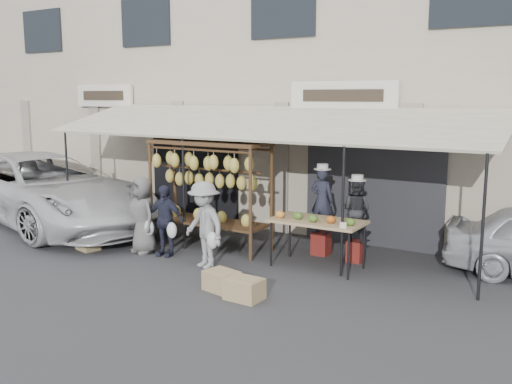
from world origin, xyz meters
TOP-DOWN VIEW (x-y plane):
  - ground_plane at (0.00, 0.00)m, footprint 90.00×90.00m
  - shophouse at (-0.00, 6.50)m, footprint 24.00×6.15m
  - awning at (0.01, 2.28)m, footprint 10.00×2.35m
  - banana_rack at (-0.61, 1.45)m, footprint 2.60×0.90m
  - produce_table at (1.91, 1.36)m, footprint 1.70×0.90m
  - vendor_left at (1.61, 2.23)m, footprint 0.48×0.33m
  - vendor_right at (2.38, 2.11)m, footprint 0.64×0.53m
  - customer_left at (-1.54, 0.48)m, footprint 0.87×0.69m
  - customer_mid at (-1.01, 0.54)m, footprint 0.87×0.46m
  - customer_right at (0.12, 0.33)m, footprint 1.18×0.90m
  - stool_left at (1.61, 2.23)m, footprint 0.38×0.38m
  - stool_right at (2.38, 2.11)m, footprint 0.32×0.32m
  - crate_near_a at (1.14, -0.57)m, footprint 0.62×0.52m
  - crate_near_b at (1.67, -0.72)m, footprint 0.57×0.44m
  - crate_far at (-2.65, 0.03)m, footprint 0.51×0.43m
  - van at (-5.97, 1.52)m, footprint 6.52×4.29m

SIDE VIEW (x-z plane):
  - ground_plane at x=0.00m, z-range 0.00..0.00m
  - crate_far at x=-2.65m, z-range 0.00..0.27m
  - crate_near_a at x=1.14m, z-range 0.00..0.32m
  - crate_near_b at x=1.67m, z-range 0.00..0.33m
  - stool_right at x=2.38m, z-range 0.00..0.41m
  - stool_left at x=1.61m, z-range 0.00..0.45m
  - customer_mid at x=-1.01m, z-range 0.00..1.42m
  - customer_left at x=-1.54m, z-range 0.00..1.55m
  - customer_right at x=0.12m, z-range 0.00..1.61m
  - produce_table at x=1.91m, z-range 0.35..1.39m
  - vendor_right at x=2.38m, z-range 0.41..1.61m
  - vendor_left at x=1.61m, z-range 0.45..1.75m
  - van at x=-5.97m, z-range 0.00..2.50m
  - banana_rack at x=-0.61m, z-range 0.46..2.69m
  - awning at x=0.01m, z-range 1.12..4.03m
  - shophouse at x=0.00m, z-range 0.00..7.30m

